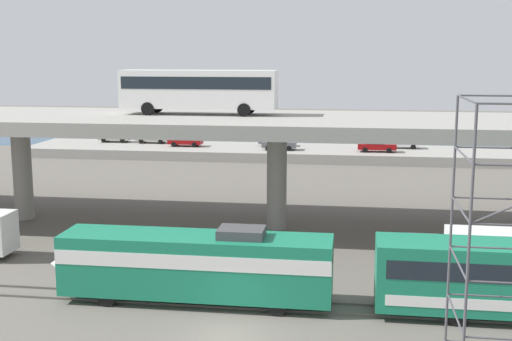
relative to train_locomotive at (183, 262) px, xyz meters
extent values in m
plane|color=#605B54|center=(3.19, -4.00, -2.19)|extent=(260.00, 260.00, 0.00)
cube|color=#59544C|center=(3.19, -0.72, -2.13)|extent=(110.00, 0.12, 0.12)
cube|color=#59544C|center=(3.19, 0.72, -2.13)|extent=(110.00, 0.12, 0.12)
cube|color=#197A56|center=(0.72, 0.00, -0.11)|extent=(14.44, 3.00, 3.20)
cube|color=white|center=(0.72, 0.00, 0.46)|extent=(14.44, 3.04, 0.77)
cone|color=white|center=(-6.50, 0.00, -0.43)|extent=(1.97, 2.85, 2.85)
cube|color=black|center=(-5.03, 0.00, 0.78)|extent=(1.97, 2.70, 1.02)
cube|color=#3F3F42|center=(3.18, 0.00, 1.74)|extent=(2.40, 1.80, 0.50)
cylinder|color=black|center=(-3.79, -1.35, -1.71)|extent=(0.96, 0.18, 0.96)
cylinder|color=black|center=(-3.79, 1.35, -1.71)|extent=(0.96, 0.18, 0.96)
cylinder|color=black|center=(5.23, -1.35, -1.71)|extent=(0.96, 0.18, 0.96)
cylinder|color=black|center=(5.23, 1.35, -1.71)|extent=(0.96, 0.18, 0.96)
cylinder|color=black|center=(14.12, -1.35, -1.73)|extent=(0.92, 0.18, 0.92)
cylinder|color=black|center=(14.12, 1.35, -1.73)|extent=(0.92, 0.18, 0.92)
cube|color=gray|center=(3.19, 16.00, 5.76)|extent=(96.00, 12.79, 1.02)
cylinder|color=gray|center=(-17.21, 16.00, 1.53)|extent=(1.50, 1.50, 7.44)
cylinder|color=gray|center=(3.19, 16.00, 1.53)|extent=(1.50, 1.50, 7.44)
cube|color=silver|center=(-3.02, 17.26, 8.22)|extent=(12.00, 2.55, 2.90)
cube|color=black|center=(-3.02, 17.26, 8.74)|extent=(11.52, 2.59, 0.93)
cube|color=black|center=(-8.97, 17.26, 8.57)|extent=(0.08, 2.30, 1.74)
cylinder|color=black|center=(-6.74, 16.05, 6.77)|extent=(1.00, 0.26, 1.00)
cylinder|color=black|center=(-6.74, 18.47, 6.77)|extent=(1.00, 0.26, 1.00)
cylinder|color=black|center=(0.70, 16.05, 6.77)|extent=(1.00, 0.26, 1.00)
cylinder|color=black|center=(0.70, 18.47, 6.77)|extent=(1.00, 0.26, 1.00)
cube|color=#515459|center=(13.17, 5.74, -0.75)|extent=(2.00, 2.30, 2.00)
cube|color=silver|center=(16.67, 5.74, -0.45)|extent=(4.60, 2.30, 2.60)
cylinder|color=black|center=(13.47, 4.65, -1.75)|extent=(0.88, 0.28, 0.88)
cylinder|color=black|center=(13.47, 6.83, -1.75)|extent=(0.88, 0.28, 0.88)
cylinder|color=black|center=(17.68, 4.65, -1.75)|extent=(0.88, 0.28, 0.88)
cylinder|color=black|center=(17.68, 6.83, -1.75)|extent=(0.88, 0.28, 0.88)
cylinder|color=black|center=(-14.17, 6.83, -1.75)|extent=(0.88, 0.28, 0.88)
cylinder|color=#47474C|center=(12.65, -7.64, 3.62)|extent=(0.10, 0.10, 11.63)
cylinder|color=#47474C|center=(12.65, -11.71, 3.62)|extent=(0.10, 0.10, 11.63)
cylinder|color=#47474C|center=(14.69, -7.64, 1.68)|extent=(4.07, 0.07, 0.07)
cylinder|color=#47474C|center=(12.65, -9.67, 1.68)|extent=(0.07, 4.07, 0.07)
cylinder|color=#47474C|center=(14.69, -7.64, 3.62)|extent=(4.07, 0.07, 0.07)
cylinder|color=#47474C|center=(12.65, -9.67, 3.62)|extent=(0.07, 4.07, 0.07)
cylinder|color=#47474C|center=(14.69, -7.64, 5.56)|extent=(4.07, 0.07, 0.07)
cylinder|color=#47474C|center=(12.65, -9.67, 5.56)|extent=(0.07, 4.07, 0.07)
cylinder|color=#47474C|center=(14.69, -7.64, 7.50)|extent=(4.07, 0.07, 0.07)
cylinder|color=#47474C|center=(12.65, -9.67, 7.50)|extent=(0.07, 4.07, 0.07)
cylinder|color=#47474C|center=(12.65, -9.67, 9.44)|extent=(0.07, 4.07, 0.07)
cube|color=gray|center=(3.19, 51.00, -1.59)|extent=(72.44, 10.27, 1.20)
cube|color=maroon|center=(-12.70, 50.77, -0.32)|extent=(4.36, 1.81, 0.70)
cube|color=#1E232B|center=(-12.92, 50.77, 0.27)|extent=(1.92, 1.60, 0.48)
cylinder|color=black|center=(-11.35, 51.63, -0.67)|extent=(0.64, 0.20, 0.64)
cylinder|color=black|center=(-11.35, 49.91, -0.67)|extent=(0.64, 0.20, 0.64)
cylinder|color=black|center=(-14.05, 51.63, -0.67)|extent=(0.64, 0.20, 0.64)
cylinder|color=black|center=(-14.05, 49.91, -0.67)|extent=(0.64, 0.20, 0.64)
cube|color=maroon|center=(11.67, 49.25, -0.32)|extent=(4.64, 1.72, 0.70)
cube|color=#1E232B|center=(11.44, 49.25, 0.27)|extent=(2.04, 1.51, 0.48)
cylinder|color=black|center=(13.11, 50.06, -0.67)|extent=(0.64, 0.20, 0.64)
cylinder|color=black|center=(13.11, 48.43, -0.67)|extent=(0.64, 0.20, 0.64)
cylinder|color=black|center=(10.24, 50.06, -0.67)|extent=(0.64, 0.20, 0.64)
cylinder|color=black|center=(10.24, 48.43, -0.67)|extent=(0.64, 0.20, 0.64)
cube|color=#515459|center=(-1.21, 52.84, -0.32)|extent=(4.29, 1.74, 0.70)
cube|color=#1E232B|center=(-1.00, 52.84, 0.27)|extent=(1.89, 1.53, 0.48)
cylinder|color=black|center=(-2.54, 52.02, -0.67)|extent=(0.64, 0.20, 0.64)
cylinder|color=black|center=(-2.54, 53.67, -0.67)|extent=(0.64, 0.20, 0.64)
cylinder|color=black|center=(0.11, 52.02, -0.67)|extent=(0.64, 0.20, 0.64)
cylinder|color=black|center=(0.11, 53.67, -0.67)|extent=(0.64, 0.20, 0.64)
cube|color=#9E998C|center=(-23.16, 53.49, -0.32)|extent=(4.27, 1.89, 0.70)
cube|color=#1E232B|center=(-23.38, 53.49, 0.27)|extent=(1.88, 1.66, 0.48)
cylinder|color=black|center=(-21.84, 54.38, -0.67)|extent=(0.64, 0.20, 0.64)
cylinder|color=black|center=(-21.84, 52.59, -0.67)|extent=(0.64, 0.20, 0.64)
cylinder|color=black|center=(-24.49, 54.38, -0.67)|extent=(0.64, 0.20, 0.64)
cylinder|color=black|center=(-24.49, 52.59, -0.67)|extent=(0.64, 0.20, 0.64)
cube|color=silver|center=(14.84, 52.96, -0.32)|extent=(4.57, 1.78, 0.70)
cube|color=#1E232B|center=(15.07, 52.96, 0.27)|extent=(2.01, 1.57, 0.48)
cylinder|color=black|center=(13.42, 52.11, -0.67)|extent=(0.64, 0.20, 0.64)
cylinder|color=black|center=(13.42, 53.80, -0.67)|extent=(0.64, 0.20, 0.64)
cylinder|color=black|center=(16.26, 52.11, -0.67)|extent=(0.64, 0.20, 0.64)
cylinder|color=black|center=(16.26, 53.80, -0.67)|extent=(0.64, 0.20, 0.64)
cube|color=#9E998C|center=(-17.82, 53.17, -0.32)|extent=(4.29, 1.81, 0.70)
cube|color=#1E232B|center=(-18.04, 53.17, 0.27)|extent=(1.89, 1.60, 0.48)
cylinder|color=black|center=(-16.49, 54.03, -0.67)|extent=(0.64, 0.20, 0.64)
cylinder|color=black|center=(-16.49, 52.31, -0.67)|extent=(0.64, 0.20, 0.64)
cylinder|color=black|center=(-19.15, 54.03, -0.67)|extent=(0.64, 0.20, 0.64)
cylinder|color=black|center=(-19.15, 52.31, -0.67)|extent=(0.64, 0.20, 0.64)
cube|color=#515459|center=(-0.32, 49.32, -0.32)|extent=(4.19, 1.87, 0.70)
cube|color=#1E232B|center=(-0.53, 49.32, 0.27)|extent=(1.85, 1.65, 0.48)
cylinder|color=black|center=(0.98, 50.21, -0.67)|extent=(0.64, 0.20, 0.64)
cylinder|color=black|center=(0.98, 48.43, -0.67)|extent=(0.64, 0.20, 0.64)
cylinder|color=black|center=(-1.62, 50.21, -0.67)|extent=(0.64, 0.20, 0.64)
cylinder|color=black|center=(-1.62, 48.43, -0.67)|extent=(0.64, 0.20, 0.64)
cube|color=navy|center=(3.19, 74.00, -2.19)|extent=(140.00, 36.00, 0.01)
camera|label=1|loc=(8.87, -33.63, 11.02)|focal=47.39mm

